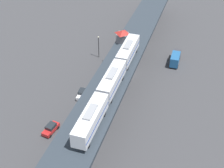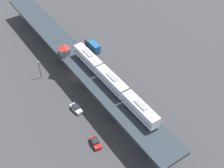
{
  "view_description": "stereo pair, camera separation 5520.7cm",
  "coord_description": "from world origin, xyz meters",
  "px_view_note": "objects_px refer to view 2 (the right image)",
  "views": [
    {
      "loc": [
        -23.18,
        67.24,
        48.97
      ],
      "look_at": [
        -2.89,
        18.07,
        9.48
      ],
      "focal_mm": 50.0,
      "sensor_mm": 36.0,
      "label": 1
    },
    {
      "loc": [
        28.21,
        72.53,
        68.43
      ],
      "look_at": [
        -2.89,
        18.07,
        9.48
      ],
      "focal_mm": 50.0,
      "sensor_mm": 36.0,
      "label": 2
    }
  ],
  "objects_px": {
    "street_car_red": "(95,142)",
    "delivery_truck": "(93,46)",
    "street_car_white": "(76,108)",
    "street_lamp": "(40,68)",
    "subway_train": "(112,81)",
    "signal_hut": "(64,50)"
  },
  "relations": [
    {
      "from": "signal_hut",
      "to": "delivery_truck",
      "type": "height_order",
      "value": "signal_hut"
    },
    {
      "from": "subway_train",
      "to": "street_car_white",
      "type": "bearing_deg",
      "value": -23.11
    },
    {
      "from": "street_car_red",
      "to": "delivery_truck",
      "type": "height_order",
      "value": "delivery_truck"
    },
    {
      "from": "signal_hut",
      "to": "street_lamp",
      "type": "relative_size",
      "value": 0.5
    },
    {
      "from": "subway_train",
      "to": "street_car_white",
      "type": "relative_size",
      "value": 8.07
    },
    {
      "from": "subway_train",
      "to": "delivery_truck",
      "type": "distance_m",
      "value": 30.55
    },
    {
      "from": "street_car_red",
      "to": "street_lamp",
      "type": "height_order",
      "value": "street_lamp"
    },
    {
      "from": "signal_hut",
      "to": "street_car_white",
      "type": "bearing_deg",
      "value": 75.59
    },
    {
      "from": "signal_hut",
      "to": "street_lamp",
      "type": "distance_m",
      "value": 10.13
    },
    {
      "from": "street_car_red",
      "to": "street_car_white",
      "type": "bearing_deg",
      "value": -93.19
    },
    {
      "from": "street_car_white",
      "to": "street_car_red",
      "type": "bearing_deg",
      "value": 86.81
    },
    {
      "from": "street_lamp",
      "to": "street_car_red",
      "type": "bearing_deg",
      "value": 95.55
    },
    {
      "from": "subway_train",
      "to": "street_car_red",
      "type": "height_order",
      "value": "subway_train"
    },
    {
      "from": "street_car_red",
      "to": "subway_train",
      "type": "bearing_deg",
      "value": -138.19
    },
    {
      "from": "subway_train",
      "to": "street_lamp",
      "type": "height_order",
      "value": "subway_train"
    },
    {
      "from": "signal_hut",
      "to": "delivery_truck",
      "type": "xyz_separation_m",
      "value": [
        -13.59,
        -7.49,
        -8.02
      ]
    },
    {
      "from": "signal_hut",
      "to": "street_lamp",
      "type": "height_order",
      "value": "signal_hut"
    },
    {
      "from": "street_car_white",
      "to": "street_lamp",
      "type": "xyz_separation_m",
      "value": [
        3.88,
        -18.61,
        3.17
      ]
    },
    {
      "from": "street_car_white",
      "to": "delivery_truck",
      "type": "distance_m",
      "value": 29.89
    },
    {
      "from": "street_lamp",
      "to": "signal_hut",
      "type": "bearing_deg",
      "value": 165.35
    },
    {
      "from": "signal_hut",
      "to": "street_car_red",
      "type": "distance_m",
      "value": 31.71
    },
    {
      "from": "subway_train",
      "to": "street_car_red",
      "type": "bearing_deg",
      "value": 41.81
    }
  ]
}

